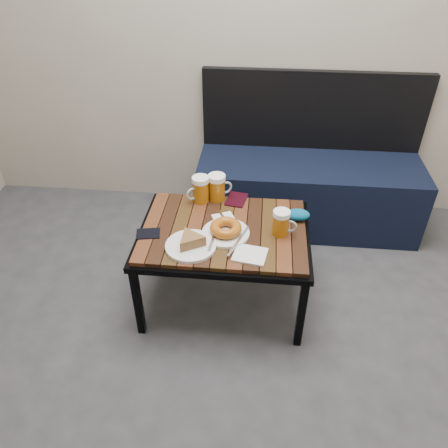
# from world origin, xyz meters

# --- Properties ---
(bench) EXTENTS (1.40, 0.50, 0.95)m
(bench) POSITION_xyz_m (0.27, 1.76, 0.27)
(bench) COLOR black
(bench) RESTS_ON ground
(cafe_table) EXTENTS (0.84, 0.62, 0.47)m
(cafe_table) POSITION_xyz_m (-0.20, 0.99, 0.43)
(cafe_table) COLOR black
(cafe_table) RESTS_ON ground
(beer_mug_left) EXTENTS (0.13, 0.12, 0.14)m
(beer_mug_left) POSITION_xyz_m (-0.35, 1.22, 0.54)
(beer_mug_left) COLOR #9C570C
(beer_mug_left) RESTS_ON cafe_table
(beer_mug_centre) EXTENTS (0.14, 0.12, 0.15)m
(beer_mug_centre) POSITION_xyz_m (-0.26, 1.25, 0.55)
(beer_mug_centre) COLOR #9C570C
(beer_mug_centre) RESTS_ON cafe_table
(beer_mug_right) EXTENTS (0.12, 0.09, 0.13)m
(beer_mug_right) POSITION_xyz_m (0.07, 0.97, 0.54)
(beer_mug_right) COLOR #9C570C
(beer_mug_right) RESTS_ON cafe_table
(plate_pie) EXTENTS (0.24, 0.24, 0.07)m
(plate_pie) POSITION_xyz_m (-0.34, 0.83, 0.50)
(plate_pie) COLOR white
(plate_pie) RESTS_ON cafe_table
(plate_bagel) EXTENTS (0.23, 0.30, 0.06)m
(plate_bagel) POSITION_xyz_m (-0.19, 0.94, 0.50)
(plate_bagel) COLOR white
(plate_bagel) RESTS_ON cafe_table
(napkin_left) EXTENTS (0.14, 0.14, 0.01)m
(napkin_left) POSITION_xyz_m (-0.21, 1.06, 0.48)
(napkin_left) COLOR white
(napkin_left) RESTS_ON cafe_table
(napkin_right) EXTENTS (0.17, 0.15, 0.01)m
(napkin_right) POSITION_xyz_m (-0.07, 0.80, 0.48)
(napkin_right) COLOR white
(napkin_right) RESTS_ON cafe_table
(passport_navy) EXTENTS (0.13, 0.10, 0.01)m
(passport_navy) POSITION_xyz_m (-0.56, 0.91, 0.47)
(passport_navy) COLOR black
(passport_navy) RESTS_ON cafe_table
(passport_burgundy) EXTENTS (0.12, 0.15, 0.01)m
(passport_burgundy) POSITION_xyz_m (-0.16, 1.25, 0.48)
(passport_burgundy) COLOR black
(passport_burgundy) RESTS_ON cafe_table
(knit_pouch) EXTENTS (0.12, 0.08, 0.05)m
(knit_pouch) POSITION_xyz_m (0.16, 1.10, 0.50)
(knit_pouch) COLOR #054686
(knit_pouch) RESTS_ON cafe_table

